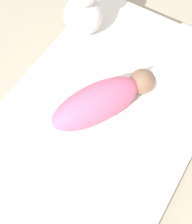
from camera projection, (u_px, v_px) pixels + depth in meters
name	position (u px, v px, depth m)	size (l,w,h in m)	color
ground_plane	(96.00, 138.00, 1.53)	(12.00, 12.00, 0.00)	#B2A893
bed_mattress	(96.00, 130.00, 1.45)	(1.44, 0.84, 0.18)	white
swaddled_baby	(102.00, 101.00, 1.32)	(0.48, 0.34, 0.17)	pink
bunny_plush	(83.00, 8.00, 1.50)	(0.20, 0.20, 0.38)	white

